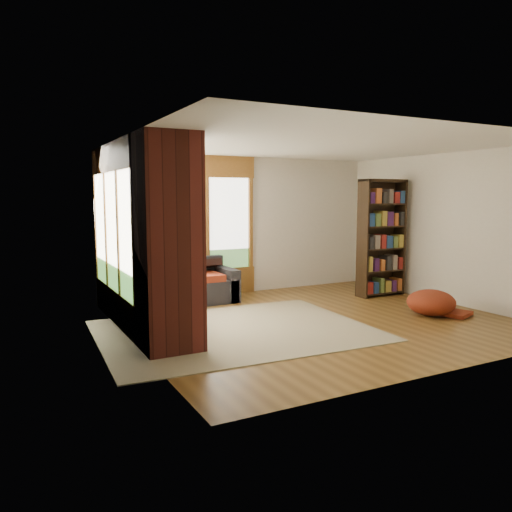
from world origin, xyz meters
name	(u,v)px	position (x,y,z in m)	size (l,w,h in m)	color
floor	(316,320)	(0.00, 0.00, 0.00)	(5.50, 5.50, 0.00)	brown
ceiling	(319,145)	(0.00, 0.00, 2.60)	(5.50, 5.50, 0.00)	white
wall_back	(243,225)	(0.00, 2.50, 1.30)	(5.50, 0.04, 2.60)	silver
wall_front	(456,250)	(0.00, -2.50, 1.30)	(5.50, 0.04, 2.60)	silver
wall_left	(131,242)	(-2.75, 0.00, 1.30)	(0.04, 5.00, 2.60)	silver
wall_right	(449,229)	(2.75, 0.00, 1.30)	(0.04, 5.00, 2.60)	silver
windows_back	(184,225)	(-1.20, 2.47, 1.35)	(2.82, 0.10, 1.90)	brown
windows_left	(113,232)	(-2.72, 1.20, 1.35)	(0.10, 2.62, 1.90)	brown
roller_blind	(103,203)	(-2.69, 2.03, 1.75)	(0.03, 0.72, 0.90)	#7E9561
brick_chimney	(168,243)	(-2.40, -0.35, 1.30)	(0.70, 0.70, 2.60)	#471914
sectional_sofa	(157,293)	(-1.95, 1.70, 0.30)	(2.20, 2.20, 0.80)	black
area_rug	(235,330)	(-1.34, 0.02, 0.01)	(3.67, 2.80, 0.01)	beige
bookshelf	(382,238)	(2.14, 1.01, 1.08)	(0.93, 0.31, 2.17)	black
pouf	(431,302)	(1.78, -0.57, 0.21)	(0.74, 0.74, 0.40)	maroon
dog_tan	(174,260)	(-1.67, 1.63, 0.82)	(1.17, 1.07, 0.57)	olive
dog_brindle	(136,270)	(-2.37, 1.34, 0.75)	(0.63, 0.84, 0.42)	#403219
throw_pillows	(156,264)	(-1.92, 1.85, 0.76)	(1.98, 1.68, 0.45)	black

